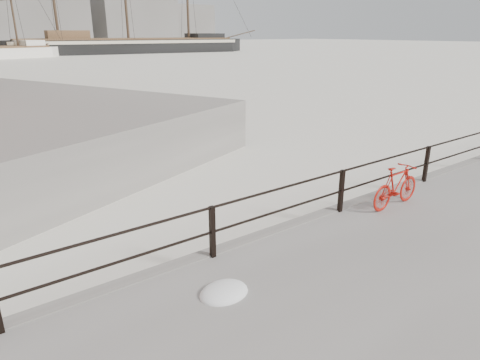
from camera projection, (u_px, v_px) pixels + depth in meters
ground at (417, 192)px, 12.08m from camera, size 400.00×400.00×0.00m
guardrail at (426, 164)px, 11.68m from camera, size 28.00×0.10×1.00m
bicycle at (396, 186)px, 9.99m from camera, size 1.68×0.27×1.01m
barque_black at (130, 53)px, 90.17m from camera, size 62.04×26.80×34.00m
industrial_west at (27, 15)px, 126.25m from camera, size 32.00×18.00×18.00m
industrial_mid at (131, 8)px, 148.88m from camera, size 26.00×20.00×24.00m
industrial_east at (182, 24)px, 167.34m from camera, size 20.00×16.00×14.00m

